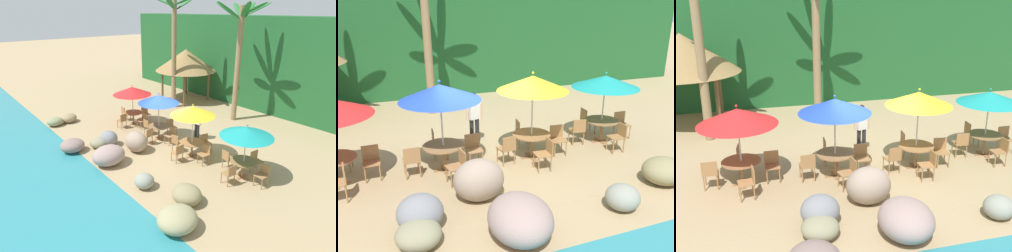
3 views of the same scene
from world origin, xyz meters
The scene contains 32 objects.
ground_plane centered at (0.00, 0.00, 0.00)m, with size 120.00×120.00×0.00m, color tan.
terrace_deck centered at (0.00, 0.00, 0.00)m, with size 18.00×5.20×0.01m.
foliage_backdrop centered at (0.00, 9.00, 3.00)m, with size 28.00×2.40×6.00m.
rock_seawall centered at (0.79, -3.07, 0.38)m, with size 15.84×3.46×0.98m.
umbrella_red centered at (-3.79, 0.13, 2.04)m, with size 2.20×2.20×2.38m.
dining_table_red centered at (-3.79, 0.13, 0.61)m, with size 1.10×1.10×0.74m.
chair_red_seaward centered at (-2.94, 0.22, 0.51)m, with size 0.42×0.43×0.87m.
chair_red_inland centered at (-3.76, 0.98, 0.51)m, with size 0.48×0.48×0.87m.
chair_red_left centered at (-4.65, 0.07, 0.51)m, with size 0.44×0.44×0.87m.
chair_red_right centered at (-3.62, -0.71, 0.51)m, with size 0.47×0.46×0.87m.
umbrella_blue centered at (-1.12, -0.02, 2.18)m, with size 2.10×2.10×2.50m.
dining_table_blue centered at (-1.12, -0.02, 0.61)m, with size 1.10×1.10×0.74m.
chair_blue_seaward centered at (-0.27, 0.08, 0.51)m, with size 0.43×0.43×0.87m.
chair_blue_inland centered at (-1.14, 0.84, 0.51)m, with size 0.46×0.45×0.87m.
chair_blue_left centered at (-1.96, -0.13, 0.51)m, with size 0.43×0.44×0.87m.
chair_blue_right centered at (-0.91, -0.85, 0.51)m, with size 0.48×0.48×0.87m.
umbrella_yellow centered at (1.44, -0.08, 2.23)m, with size 2.01×2.01×2.55m.
dining_table_yellow centered at (1.44, -0.08, 0.61)m, with size 1.10×1.10×0.74m.
chair_yellow_seaward centered at (2.29, -0.09, 0.51)m, with size 0.47×0.47×0.87m.
chair_yellow_inland centered at (1.47, 0.78, 0.51)m, with size 0.48×0.48×0.87m.
chair_yellow_left centered at (0.61, -0.29, 0.51)m, with size 0.48×0.49×0.87m.
chair_yellow_right centered at (1.47, -0.93, 0.51)m, with size 0.45×0.45×0.87m.
umbrella_teal centered at (4.08, 0.26, 2.00)m, with size 2.10×2.10×2.30m.
dining_table_teal centered at (4.08, 0.26, 0.61)m, with size 1.10×1.10×0.74m.
chair_teal_seaward centered at (4.93, 0.35, 0.51)m, with size 0.42×0.43×0.87m.
chair_teal_inland centered at (4.07, 1.12, 0.51)m, with size 0.46×0.46×0.87m.
chair_teal_left centered at (3.23, 0.30, 0.51)m, with size 0.48×0.48×0.87m.
chair_teal_right centered at (4.11, -0.59, 0.51)m, with size 0.46×0.45×0.87m.
palm_tree_nearest centered at (-4.87, 4.18, 4.51)m, with size 2.86×2.72×7.15m.
palm_tree_second centered at (-0.55, 5.37, 4.65)m, with size 3.40×3.35×6.83m.
palapa_hut centered at (-5.71, 6.00, 2.94)m, with size 4.41×4.41×3.72m.
waiter_in_white centered at (0.17, 1.49, 0.99)m, with size 0.52×0.27×1.70m.
Camera 1 is at (10.33, -8.75, 6.40)m, focal length 31.84 mm.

